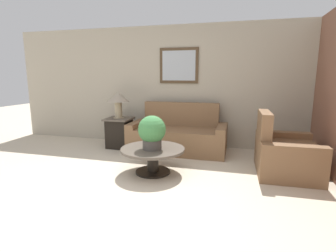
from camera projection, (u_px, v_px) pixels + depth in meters
ground_plane at (119, 196)px, 3.40m from camera, size 20.00×20.00×0.00m
wall_back at (172, 86)px, 5.79m from camera, size 7.68×0.09×2.60m
couch_main at (178, 136)px, 5.38m from camera, size 1.95×0.86×0.98m
armchair at (284, 154)px, 4.16m from camera, size 0.92×1.13×0.98m
coffee_table at (153, 155)px, 4.17m from camera, size 1.01×1.01×0.41m
side_table at (119, 132)px, 5.67m from camera, size 0.54×0.54×0.64m
table_lamp at (118, 99)px, 5.53m from camera, size 0.47×0.47×0.56m
potted_plant_on_table at (152, 132)px, 4.04m from camera, size 0.43×0.43×0.53m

